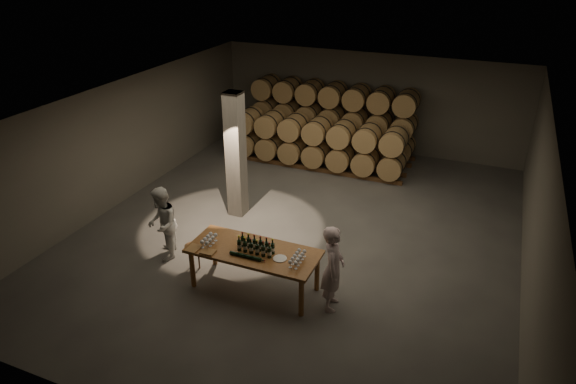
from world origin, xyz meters
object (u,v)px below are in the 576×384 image
at_px(person_woman, 162,224).
at_px(notebook_near, 208,252).
at_px(person_man, 333,268).
at_px(tasting_table, 254,255).
at_px(stool, 193,250).
at_px(bottle_cluster, 256,247).
at_px(plate, 280,258).

bearing_deg(person_woman, notebook_near, 36.60).
height_order(person_man, person_woman, person_man).
xyz_separation_m(tasting_table, stool, (-1.52, 0.12, -0.33)).
bearing_deg(bottle_cluster, tasting_table, 151.92).
height_order(bottle_cluster, person_woman, person_woman).
bearing_deg(notebook_near, bottle_cluster, 22.54).
relative_size(notebook_near, stool, 0.48).
height_order(tasting_table, person_woman, person_woman).
bearing_deg(tasting_table, stool, 175.36).
bearing_deg(person_man, bottle_cluster, 81.51).
height_order(tasting_table, plate, plate).
distance_m(tasting_table, bottle_cluster, 0.24).
bearing_deg(person_man, stool, 76.96).
distance_m(tasting_table, plate, 0.61).
bearing_deg(bottle_cluster, notebook_near, -155.52).
height_order(tasting_table, person_man, person_man).
distance_m(stool, person_woman, 0.91).
bearing_deg(stool, plate, -5.45).
bearing_deg(plate, bottle_cluster, 175.45).
xyz_separation_m(bottle_cluster, notebook_near, (-0.85, -0.39, -0.10)).
bearing_deg(notebook_near, tasting_table, 26.53).
xyz_separation_m(person_man, person_woman, (-3.95, 0.20, -0.04)).
bearing_deg(tasting_table, person_man, 1.80).
bearing_deg(person_man, tasting_table, 80.08).
height_order(bottle_cluster, stool, bottle_cluster).
xyz_separation_m(bottle_cluster, stool, (-1.58, 0.16, -0.56)).
bearing_deg(tasting_table, bottle_cluster, -28.08).
height_order(notebook_near, stool, notebook_near).
bearing_deg(person_man, person_woman, 75.42).
distance_m(bottle_cluster, person_man, 1.56).
xyz_separation_m(tasting_table, notebook_near, (-0.78, -0.42, 0.12)).
relative_size(tasting_table, stool, 4.61).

